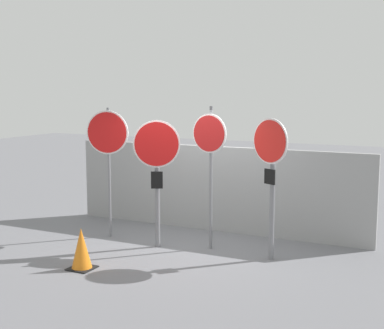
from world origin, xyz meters
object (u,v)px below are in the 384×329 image
stop_sign_2 (210,146)px  traffic_cone_0 (81,249)px  stop_sign_1 (157,160)px  stop_sign_0 (108,140)px  stop_sign_3 (271,163)px

stop_sign_2 → traffic_cone_0: bearing=-117.3°
stop_sign_1 → traffic_cone_0: 2.07m
stop_sign_0 → stop_sign_2: stop_sign_2 is taller
stop_sign_0 → stop_sign_2: 2.08m
stop_sign_0 → stop_sign_3: (3.25, -0.02, -0.25)m
stop_sign_3 → traffic_cone_0: (-2.56, -1.75, -1.32)m
traffic_cone_0 → stop_sign_1: bearing=71.7°
stop_sign_0 → stop_sign_3: 3.26m
stop_sign_1 → traffic_cone_0: size_ratio=3.46×
stop_sign_1 → stop_sign_3: stop_sign_3 is taller
stop_sign_2 → stop_sign_0: bearing=-167.7°
stop_sign_0 → stop_sign_1: stop_sign_0 is taller
stop_sign_0 → stop_sign_3: stop_sign_0 is taller
stop_sign_2 → stop_sign_3: bearing=2.7°
stop_sign_1 → stop_sign_2: (0.88, 0.33, 0.27)m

